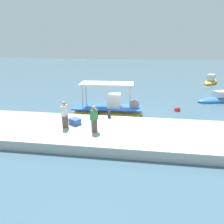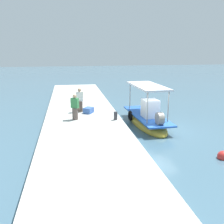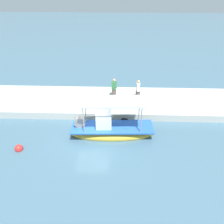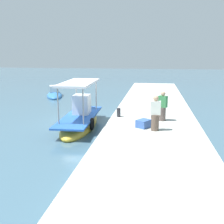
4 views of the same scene
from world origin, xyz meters
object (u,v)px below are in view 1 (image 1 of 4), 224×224
(fisherman_near_bollard, at_px, (94,120))
(mooring_bollard, at_px, (109,114))
(marker_buoy, at_px, (177,110))
(cargo_crate, at_px, (75,121))
(moored_boat_mid, at_px, (211,81))
(fisherman_by_crate, at_px, (65,116))
(moored_boat_near, at_px, (217,100))
(main_fishing_boat, at_px, (108,110))

(fisherman_near_bollard, height_order, mooring_bollard, fisherman_near_bollard)
(marker_buoy, bearing_deg, cargo_crate, -142.63)
(cargo_crate, height_order, moored_boat_mid, moored_boat_mid)
(marker_buoy, bearing_deg, fisherman_near_bollard, -131.58)
(fisherman_by_crate, relative_size, marker_buoy, 3.21)
(fisherman_by_crate, distance_m, marker_buoy, 10.63)
(moored_boat_near, bearing_deg, moored_boat_mid, 76.95)
(main_fishing_boat, relative_size, cargo_crate, 8.75)
(fisherman_near_bollard, distance_m, mooring_bollard, 2.74)
(moored_boat_near, bearing_deg, mooring_bollard, -141.49)
(marker_buoy, height_order, moored_boat_mid, moored_boat_mid)
(fisherman_near_bollard, height_order, moored_boat_near, fisherman_near_bollard)
(fisherman_by_crate, relative_size, mooring_bollard, 3.29)
(moored_boat_mid, bearing_deg, cargo_crate, -125.92)
(mooring_bollard, relative_size, marker_buoy, 0.97)
(fisherman_by_crate, bearing_deg, fisherman_near_bollard, -11.43)
(fisherman_by_crate, height_order, moored_boat_mid, fisherman_by_crate)
(cargo_crate, height_order, marker_buoy, cargo_crate)
(fisherman_near_bollard, distance_m, moored_boat_near, 15.39)
(fisherman_by_crate, bearing_deg, mooring_bollard, 40.38)
(moored_boat_mid, bearing_deg, moored_boat_near, -103.05)
(moored_boat_mid, bearing_deg, main_fishing_boat, -128.47)
(marker_buoy, bearing_deg, moored_boat_mid, 64.02)
(fisherman_by_crate, relative_size, cargo_crate, 2.54)
(fisherman_near_bollard, bearing_deg, mooring_bollard, 78.65)
(fisherman_by_crate, distance_m, mooring_bollard, 3.47)
(moored_boat_near, distance_m, moored_boat_mid, 11.12)
(moored_boat_mid, bearing_deg, marker_buoy, -115.98)
(mooring_bollard, height_order, moored_boat_near, mooring_bollard)
(mooring_bollard, xyz_separation_m, cargo_crate, (-2.14, -1.62, -0.07))
(cargo_crate, relative_size, moored_boat_mid, 0.14)
(mooring_bollard, bearing_deg, marker_buoy, 37.45)
(fisherman_by_crate, height_order, mooring_bollard, fisherman_by_crate)
(cargo_crate, relative_size, marker_buoy, 1.26)
(marker_buoy, xyz_separation_m, moored_boat_mid, (7.17, 14.71, 0.16))
(fisherman_by_crate, relative_size, moored_boat_mid, 0.36)
(marker_buoy, distance_m, moored_boat_near, 6.06)
(main_fishing_boat, relative_size, fisherman_by_crate, 3.44)
(fisherman_near_bollard, distance_m, cargo_crate, 1.99)
(fisherman_near_bollard, bearing_deg, marker_buoy, 48.42)
(cargo_crate, xyz_separation_m, moored_boat_near, (12.46, 9.83, -0.61))
(cargo_crate, bearing_deg, mooring_bollard, 37.16)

